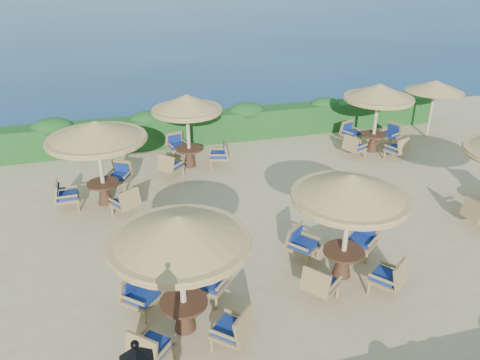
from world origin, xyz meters
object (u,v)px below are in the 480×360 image
(extra_parasol, at_px, (435,86))
(cafe_set_3, at_px, (98,145))
(cafe_set_0, at_px, (181,255))
(cafe_set_4, at_px, (187,118))
(cafe_set_1, at_px, (349,210))
(cafe_set_5, at_px, (377,107))

(extra_parasol, xyz_separation_m, cafe_set_3, (-13.09, -2.37, -0.23))
(cafe_set_0, height_order, cafe_set_4, same)
(extra_parasol, relative_size, cafe_set_0, 0.88)
(extra_parasol, distance_m, cafe_set_0, 14.33)
(cafe_set_1, distance_m, cafe_set_4, 7.68)
(cafe_set_1, distance_m, cafe_set_3, 7.48)
(cafe_set_3, distance_m, cafe_set_4, 3.64)
(extra_parasol, distance_m, cafe_set_3, 13.31)
(extra_parasol, relative_size, cafe_set_3, 0.82)
(cafe_set_5, bearing_deg, cafe_set_1, -124.77)
(cafe_set_0, distance_m, cafe_set_1, 3.95)
(cafe_set_1, relative_size, cafe_set_5, 0.93)
(extra_parasol, height_order, cafe_set_5, cafe_set_5)
(cafe_set_1, height_order, cafe_set_5, same)
(cafe_set_3, relative_size, cafe_set_5, 1.02)
(cafe_set_1, bearing_deg, cafe_set_0, -169.05)
(extra_parasol, xyz_separation_m, cafe_set_4, (-10.10, -0.29, -0.35))
(cafe_set_5, bearing_deg, cafe_set_4, 176.27)
(cafe_set_0, relative_size, cafe_set_5, 0.95)
(extra_parasol, bearing_deg, cafe_set_1, -135.57)
(cafe_set_3, xyz_separation_m, cafe_set_4, (2.99, 2.08, -0.12))
(cafe_set_5, bearing_deg, extra_parasol, 14.16)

